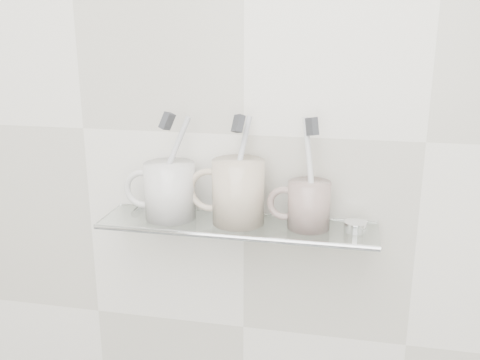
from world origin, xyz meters
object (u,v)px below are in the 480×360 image
(shelf_glass, at_px, (237,225))
(mug_left, at_px, (170,191))
(mug_center, at_px, (238,192))
(mug_right, at_px, (309,205))

(shelf_glass, height_order, mug_left, mug_left)
(shelf_glass, xyz_separation_m, mug_center, (0.00, 0.00, 0.06))
(mug_center, distance_m, mug_right, 0.13)
(mug_left, xyz_separation_m, mug_center, (0.13, 0.00, 0.01))
(shelf_glass, distance_m, mug_right, 0.14)
(mug_left, relative_size, mug_right, 1.24)
(mug_center, bearing_deg, shelf_glass, -129.87)
(shelf_glass, relative_size, mug_center, 4.32)
(mug_center, bearing_deg, mug_left, 156.46)
(mug_right, bearing_deg, mug_center, -176.20)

